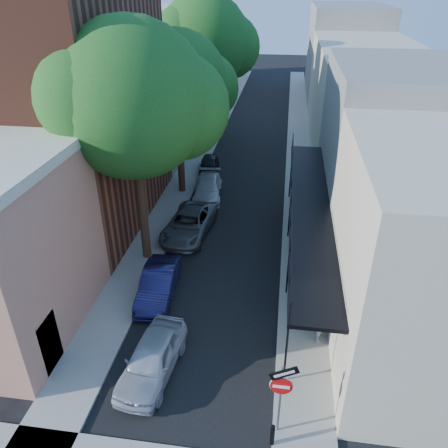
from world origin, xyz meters
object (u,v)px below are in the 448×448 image
(parked_car_a, at_px, (152,358))
(oak_mid, at_px, (184,83))
(sign_post, at_px, (281,388))
(parked_car_b, at_px, (159,284))
(oak_near, at_px, (143,102))
(bollard, at_px, (272,435))
(parked_car_d, at_px, (208,188))
(pedestrian, at_px, (320,321))
(parked_car_e, at_px, (209,165))
(parked_car_c, at_px, (189,224))
(oak_far, at_px, (210,43))

(parked_car_a, bearing_deg, oak_mid, 103.17)
(sign_post, distance_m, parked_car_b, 8.37)
(oak_near, bearing_deg, parked_car_a, -75.25)
(bollard, height_order, parked_car_d, parked_car_d)
(oak_mid, height_order, pedestrian, oak_mid)
(parked_car_b, bearing_deg, bollard, -54.19)
(oak_near, height_order, parked_car_e, oak_near)
(parked_car_a, distance_m, parked_car_d, 14.71)
(parked_car_d, xyz_separation_m, parked_car_e, (-0.63, 4.14, -0.05))
(sign_post, height_order, bollard, sign_post)
(parked_car_d, distance_m, pedestrian, 13.91)
(sign_post, xyz_separation_m, parked_car_a, (-4.56, 1.81, -1.35))
(parked_car_e, bearing_deg, parked_car_c, -92.52)
(parked_car_b, xyz_separation_m, parked_car_d, (0.40, 10.39, -0.04))
(bollard, relative_size, parked_car_a, 0.20)
(parked_car_c, bearing_deg, oak_near, -112.26)
(bollard, xyz_separation_m, parked_car_a, (-4.40, 2.29, 0.17))
(parked_car_e, bearing_deg, parked_car_a, -91.70)
(parked_car_b, bearing_deg, oak_near, 104.23)
(parked_car_c, bearing_deg, sign_post, -60.33)
(sign_post, relative_size, oak_near, 0.26)
(oak_near, bearing_deg, oak_mid, 90.37)
(parked_car_e, bearing_deg, pedestrian, -71.67)
(bollard, distance_m, parked_car_c, 13.15)
(sign_post, relative_size, pedestrian, 1.62)
(parked_car_c, distance_m, parked_car_e, 9.04)
(parked_car_d, bearing_deg, oak_mid, 146.99)
(sign_post, height_order, parked_car_b, sign_post)
(parked_car_a, bearing_deg, parked_car_b, 108.38)
(oak_near, bearing_deg, parked_car_c, 62.62)
(pedestrian, bearing_deg, parked_car_e, 25.19)
(parked_car_a, distance_m, parked_car_e, 18.88)
(parked_car_d, bearing_deg, bollard, -79.67)
(pedestrian, bearing_deg, oak_mid, 33.14)
(sign_post, height_order, parked_car_a, sign_post)
(sign_post, distance_m, oak_far, 27.80)
(oak_far, xyz_separation_m, parked_car_b, (0.99, -20.17, -7.60))
(bollard, distance_m, parked_car_e, 21.85)
(oak_far, height_order, parked_car_a, oak_far)
(bollard, distance_m, parked_car_a, 4.96)
(sign_post, relative_size, parked_car_c, 0.61)
(oak_far, distance_m, parked_car_c, 16.55)
(parked_car_a, distance_m, parked_car_b, 4.42)
(parked_car_b, bearing_deg, oak_far, 89.49)
(parked_car_a, height_order, parked_car_c, parked_car_a)
(oak_near, height_order, parked_car_a, oak_near)
(oak_mid, bearing_deg, parked_car_c, -77.34)
(sign_post, bearing_deg, bollard, -108.56)
(sign_post, bearing_deg, oak_near, 125.09)
(oak_far, xyz_separation_m, parked_car_e, (0.75, -5.64, -7.68))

